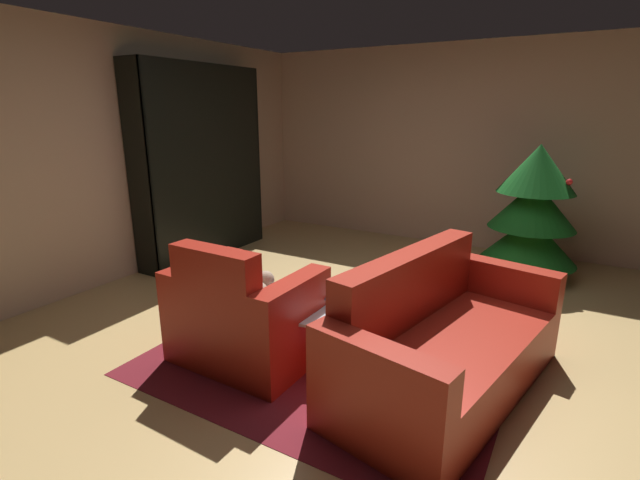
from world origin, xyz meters
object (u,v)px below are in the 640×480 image
at_px(couch_red, 442,344).
at_px(decorated_tree, 533,210).
at_px(armchair_red, 244,318).
at_px(bookshelf_unit, 209,165).
at_px(coffee_table, 317,305).
at_px(bottle_on_table, 344,294).
at_px(book_stack_on_table, 315,297).

xyz_separation_m(couch_red, decorated_tree, (0.22, 2.49, 0.44)).
distance_m(armchair_red, couch_red, 1.37).
xyz_separation_m(bookshelf_unit, coffee_table, (2.37, -1.48, -0.72)).
distance_m(couch_red, bottle_on_table, 0.73).
xyz_separation_m(coffee_table, book_stack_on_table, (-0.01, -0.01, 0.06)).
relative_size(bookshelf_unit, couch_red, 1.17).
bearing_deg(bottle_on_table, decorated_tree, 69.70).
relative_size(couch_red, book_stack_on_table, 8.33).
bearing_deg(book_stack_on_table, armchair_red, -138.57).
relative_size(couch_red, decorated_tree, 1.36).
xyz_separation_m(bookshelf_unit, bottle_on_table, (2.58, -1.45, -0.60)).
relative_size(couch_red, coffee_table, 2.45).
bearing_deg(couch_red, bottle_on_table, -179.00).
bearing_deg(book_stack_on_table, coffee_table, 46.84).
height_order(coffee_table, book_stack_on_table, book_stack_on_table).
distance_m(book_stack_on_table, decorated_tree, 2.79).
distance_m(bottle_on_table, decorated_tree, 2.67).
bearing_deg(couch_red, book_stack_on_table, -177.33).
height_order(armchair_red, book_stack_on_table, armchair_red).
bearing_deg(book_stack_on_table, couch_red, 2.67).
relative_size(coffee_table, decorated_tree, 0.56).
height_order(bottle_on_table, decorated_tree, decorated_tree).
bearing_deg(bookshelf_unit, coffee_table, -31.91).
distance_m(couch_red, coffee_table, 0.92).
height_order(coffee_table, decorated_tree, decorated_tree).
bearing_deg(coffee_table, bottle_on_table, 6.29).
bearing_deg(decorated_tree, bookshelf_unit, -163.40).
height_order(couch_red, decorated_tree, decorated_tree).
xyz_separation_m(coffee_table, bottle_on_table, (0.21, 0.02, 0.12)).
height_order(coffee_table, bottle_on_table, bottle_on_table).
bearing_deg(couch_red, decorated_tree, 84.92).
bearing_deg(armchair_red, bottle_on_table, 31.54).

